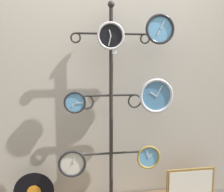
{
  "coord_description": "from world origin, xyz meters",
  "views": [
    {
      "loc": [
        -0.39,
        -1.95,
        1.41
      ],
      "look_at": [
        0.0,
        0.36,
        1.09
      ],
      "focal_mm": 42.0,
      "sensor_mm": 36.0,
      "label": 1
    }
  ],
  "objects": [
    {
      "name": "clock_middle_right",
      "position": [
        0.4,
        0.31,
        1.09
      ],
      "size": [
        0.32,
        0.04,
        0.32
      ],
      "color": "#4C84B2"
    },
    {
      "name": "clock_bottom_left",
      "position": [
        -0.37,
        0.31,
        0.5
      ],
      "size": [
        0.25,
        0.04,
        0.25
      ],
      "color": "silver"
    },
    {
      "name": "clock_top_center",
      "position": [
        -0.02,
        0.31,
        1.62
      ],
      "size": [
        0.24,
        0.04,
        0.24
      ],
      "color": "black"
    },
    {
      "name": "clock_bottom_right",
      "position": [
        0.34,
        0.33,
        0.51
      ],
      "size": [
        0.23,
        0.04,
        0.23
      ],
      "color": "#60A8DB"
    },
    {
      "name": "clock_top_right",
      "position": [
        0.42,
        0.32,
        1.68
      ],
      "size": [
        0.27,
        0.04,
        0.27
      ],
      "color": "#60A8DB"
    },
    {
      "name": "shop_wall",
      "position": [
        0.0,
        0.57,
        1.4
      ],
      "size": [
        4.4,
        0.04,
        2.8
      ],
      "color": "#BCB2A3",
      "rests_on": "ground_plane"
    },
    {
      "name": "display_stand",
      "position": [
        -0.0,
        0.41,
        0.66
      ],
      "size": [
        0.75,
        0.35,
        1.93
      ],
      "color": "#282623",
      "rests_on": "ground_plane"
    },
    {
      "name": "clock_middle_left",
      "position": [
        -0.33,
        0.3,
        1.05
      ],
      "size": [
        0.19,
        0.04,
        0.19
      ],
      "color": "#60A8DB"
    },
    {
      "name": "picture_frame",
      "position": [
        0.78,
        0.32,
        0.21
      ],
      "size": [
        0.49,
        0.02,
        0.31
      ],
      "color": "olive",
      "rests_on": "low_shelf"
    },
    {
      "name": "vinyl_record",
      "position": [
        -0.71,
        0.36,
        0.24
      ],
      "size": [
        0.36,
        0.01,
        0.36
      ],
      "color": "black",
      "rests_on": "low_shelf"
    },
    {
      "name": "price_tag_upper",
      "position": [
        0.01,
        0.31,
        1.48
      ],
      "size": [
        0.04,
        0.0,
        0.03
      ],
      "color": "white"
    }
  ]
}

